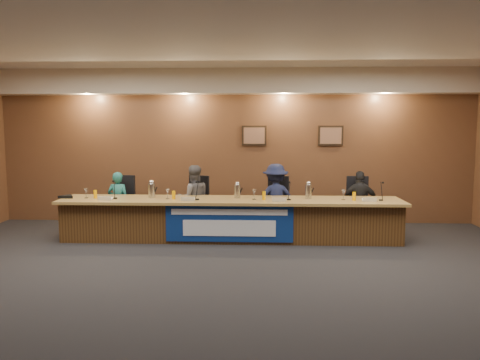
% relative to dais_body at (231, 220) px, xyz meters
% --- Properties ---
extents(floor, '(10.00, 10.00, 0.00)m').
position_rel_dais_body_xyz_m(floor, '(0.00, -2.40, -0.35)').
color(floor, black).
rests_on(floor, ground).
extents(ceiling, '(10.00, 8.00, 0.04)m').
position_rel_dais_body_xyz_m(ceiling, '(0.00, -2.40, 2.85)').
color(ceiling, silver).
rests_on(ceiling, wall_back).
extents(wall_back, '(10.00, 0.04, 3.20)m').
position_rel_dais_body_xyz_m(wall_back, '(0.00, 1.60, 1.25)').
color(wall_back, brown).
rests_on(wall_back, floor).
extents(soffit, '(10.00, 0.50, 0.50)m').
position_rel_dais_body_xyz_m(soffit, '(0.00, 1.35, 2.60)').
color(soffit, beige).
rests_on(soffit, wall_back).
extents(dais_body, '(6.00, 0.80, 0.70)m').
position_rel_dais_body_xyz_m(dais_body, '(0.00, 0.00, 0.00)').
color(dais_body, '#4C3017').
rests_on(dais_body, floor).
extents(dais_top, '(6.10, 0.95, 0.05)m').
position_rel_dais_body_xyz_m(dais_top, '(0.00, -0.05, 0.38)').
color(dais_top, olive).
rests_on(dais_top, dais_body).
extents(banner, '(2.20, 0.02, 0.65)m').
position_rel_dais_body_xyz_m(banner, '(0.00, -0.41, 0.03)').
color(banner, navy).
rests_on(banner, dais_body).
extents(banner_text_upper, '(2.00, 0.01, 0.10)m').
position_rel_dais_body_xyz_m(banner_text_upper, '(0.00, -0.43, 0.23)').
color(banner_text_upper, silver).
rests_on(banner_text_upper, banner).
extents(banner_text_lower, '(1.60, 0.01, 0.28)m').
position_rel_dais_body_xyz_m(banner_text_lower, '(0.00, -0.43, -0.05)').
color(banner_text_lower, silver).
rests_on(banner_text_lower, banner).
extents(wall_photo_left, '(0.52, 0.04, 0.42)m').
position_rel_dais_body_xyz_m(wall_photo_left, '(0.40, 1.57, 1.50)').
color(wall_photo_left, black).
rests_on(wall_photo_left, wall_back).
extents(wall_photo_right, '(0.52, 0.04, 0.42)m').
position_rel_dais_body_xyz_m(wall_photo_right, '(2.00, 1.57, 1.50)').
color(wall_photo_right, black).
rests_on(wall_photo_right, wall_back).
extents(panelist_a, '(0.45, 0.32, 1.17)m').
position_rel_dais_body_xyz_m(panelist_a, '(-2.22, 0.56, 0.24)').
color(panelist_a, '#1C5E5B').
rests_on(panelist_a, floor).
extents(panelist_b, '(0.75, 0.65, 1.30)m').
position_rel_dais_body_xyz_m(panelist_b, '(-0.75, 0.56, 0.30)').
color(panelist_b, '#535257').
rests_on(panelist_b, floor).
extents(panelist_c, '(0.94, 0.64, 1.34)m').
position_rel_dais_body_xyz_m(panelist_c, '(0.82, 0.56, 0.32)').
color(panelist_c, '#111735').
rests_on(panelist_c, floor).
extents(panelist_d, '(0.73, 0.37, 1.21)m').
position_rel_dais_body_xyz_m(panelist_d, '(2.43, 0.56, 0.25)').
color(panelist_d, black).
rests_on(panelist_d, floor).
extents(office_chair_a, '(0.58, 0.58, 0.08)m').
position_rel_dais_body_xyz_m(office_chair_a, '(-2.22, 0.66, 0.13)').
color(office_chair_a, black).
rests_on(office_chair_a, floor).
extents(office_chair_b, '(0.61, 0.61, 0.08)m').
position_rel_dais_body_xyz_m(office_chair_b, '(-0.75, 0.66, 0.13)').
color(office_chair_b, black).
rests_on(office_chair_b, floor).
extents(office_chair_c, '(0.60, 0.60, 0.08)m').
position_rel_dais_body_xyz_m(office_chair_c, '(0.82, 0.66, 0.13)').
color(office_chair_c, black).
rests_on(office_chair_c, floor).
extents(office_chair_d, '(0.50, 0.50, 0.08)m').
position_rel_dais_body_xyz_m(office_chair_d, '(2.43, 0.66, 0.13)').
color(office_chair_d, black).
rests_on(office_chair_d, floor).
extents(nameplate_a, '(0.24, 0.08, 0.10)m').
position_rel_dais_body_xyz_m(nameplate_a, '(-2.19, -0.32, 0.45)').
color(nameplate_a, white).
rests_on(nameplate_a, dais_top).
extents(microphone_a, '(0.07, 0.07, 0.02)m').
position_rel_dais_body_xyz_m(microphone_a, '(-2.07, -0.11, 0.41)').
color(microphone_a, black).
rests_on(microphone_a, dais_top).
extents(juice_glass_a, '(0.06, 0.06, 0.15)m').
position_rel_dais_body_xyz_m(juice_glass_a, '(-2.45, -0.08, 0.47)').
color(juice_glass_a, '#FCAA00').
rests_on(juice_glass_a, dais_top).
extents(water_glass_a, '(0.08, 0.08, 0.18)m').
position_rel_dais_body_xyz_m(water_glass_a, '(-2.62, -0.07, 0.49)').
color(water_glass_a, silver).
rests_on(water_glass_a, dais_top).
extents(nameplate_b, '(0.24, 0.08, 0.10)m').
position_rel_dais_body_xyz_m(nameplate_b, '(-0.73, -0.33, 0.45)').
color(nameplate_b, white).
rests_on(nameplate_b, dais_top).
extents(microphone_b, '(0.07, 0.07, 0.02)m').
position_rel_dais_body_xyz_m(microphone_b, '(-0.58, -0.18, 0.41)').
color(microphone_b, black).
rests_on(microphone_b, dais_top).
extents(juice_glass_b, '(0.06, 0.06, 0.15)m').
position_rel_dais_body_xyz_m(juice_glass_b, '(-1.01, -0.12, 0.47)').
color(juice_glass_b, '#FCAA00').
rests_on(juice_glass_b, dais_top).
extents(water_glass_b, '(0.08, 0.08, 0.18)m').
position_rel_dais_body_xyz_m(water_glass_b, '(-1.12, -0.10, 0.49)').
color(water_glass_b, silver).
rests_on(water_glass_b, dais_top).
extents(nameplate_c, '(0.24, 0.08, 0.10)m').
position_rel_dais_body_xyz_m(nameplate_c, '(0.86, -0.34, 0.45)').
color(nameplate_c, white).
rests_on(nameplate_c, dais_top).
extents(microphone_c, '(0.07, 0.07, 0.02)m').
position_rel_dais_body_xyz_m(microphone_c, '(1.04, -0.13, 0.41)').
color(microphone_c, black).
rests_on(microphone_c, dais_top).
extents(juice_glass_c, '(0.06, 0.06, 0.15)m').
position_rel_dais_body_xyz_m(juice_glass_c, '(0.60, -0.13, 0.47)').
color(juice_glass_c, '#FCAA00').
rests_on(juice_glass_c, dais_top).
extents(water_glass_c, '(0.08, 0.08, 0.18)m').
position_rel_dais_body_xyz_m(water_glass_c, '(0.42, -0.10, 0.49)').
color(water_glass_c, silver).
rests_on(water_glass_c, dais_top).
extents(nameplate_d, '(0.24, 0.08, 0.10)m').
position_rel_dais_body_xyz_m(nameplate_d, '(2.42, -0.27, 0.45)').
color(nameplate_d, white).
rests_on(nameplate_d, dais_top).
extents(microphone_d, '(0.07, 0.07, 0.02)m').
position_rel_dais_body_xyz_m(microphone_d, '(2.64, -0.13, 0.41)').
color(microphone_d, black).
rests_on(microphone_d, dais_top).
extents(juice_glass_d, '(0.06, 0.06, 0.15)m').
position_rel_dais_body_xyz_m(juice_glass_d, '(2.17, -0.14, 0.47)').
color(juice_glass_d, '#FCAA00').
rests_on(juice_glass_d, dais_top).
extents(water_glass_d, '(0.08, 0.08, 0.18)m').
position_rel_dais_body_xyz_m(water_glass_d, '(2.00, -0.08, 0.49)').
color(water_glass_d, silver).
rests_on(water_glass_d, dais_top).
extents(carafe_left, '(0.12, 0.12, 0.26)m').
position_rel_dais_body_xyz_m(carafe_left, '(-1.44, 0.02, 0.53)').
color(carafe_left, silver).
rests_on(carafe_left, dais_top).
extents(carafe_mid, '(0.11, 0.11, 0.24)m').
position_rel_dais_body_xyz_m(carafe_mid, '(0.12, 0.06, 0.52)').
color(carafe_mid, silver).
rests_on(carafe_mid, dais_top).
extents(carafe_right, '(0.11, 0.11, 0.26)m').
position_rel_dais_body_xyz_m(carafe_right, '(1.40, 0.03, 0.53)').
color(carafe_right, silver).
rests_on(carafe_right, dais_top).
extents(speakerphone, '(0.32, 0.32, 0.05)m').
position_rel_dais_body_xyz_m(speakerphone, '(-2.97, -0.06, 0.43)').
color(speakerphone, black).
rests_on(speakerphone, dais_top).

